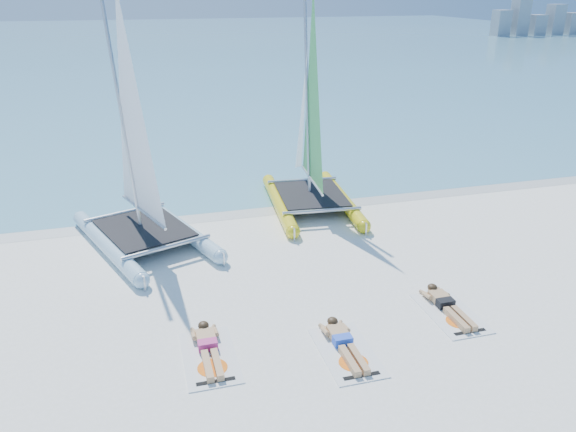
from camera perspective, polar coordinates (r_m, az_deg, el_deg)
name	(u,v)px	position (r m, az deg, el deg)	size (l,w,h in m)	color
ground	(315,292)	(13.03, 2.80, -7.71)	(140.00, 140.00, 0.00)	white
sea	(156,44)	(74.07, -13.27, 16.67)	(140.00, 115.00, 0.01)	#79BECA
wet_sand_strip	(261,208)	(17.82, -2.72, 0.84)	(140.00, 1.40, 0.01)	silver
distant_skyline	(536,21)	(92.70, 23.85, 17.67)	(14.00, 2.00, 5.00)	gray
catamaran_blue	(136,168)	(15.24, -15.16, 4.75)	(4.12, 5.74, 7.10)	#BDE8F9
catamaran_yellow	(308,135)	(17.72, 2.09, 8.20)	(2.90, 5.59, 7.00)	gold
towel_a	(210,357)	(11.05, -7.96, -13.99)	(1.00, 1.85, 0.02)	white
sunbather_a	(208,346)	(11.14, -8.13, -12.97)	(0.37, 1.73, 0.26)	tan
towel_b	(347,352)	(11.13, 5.97, -13.58)	(1.00, 1.85, 0.02)	white
sunbather_b	(343,342)	(11.21, 5.64, -12.59)	(0.37, 1.73, 0.26)	tan
towel_c	(450,313)	(12.71, 16.17, -9.45)	(1.00, 1.85, 0.02)	white
sunbather_c	(446,304)	(12.80, 15.78, -8.62)	(0.37, 1.73, 0.26)	tan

